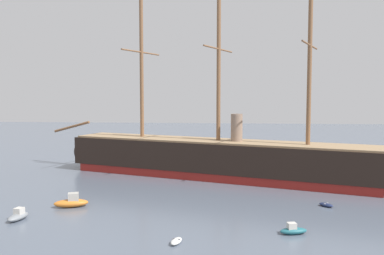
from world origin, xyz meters
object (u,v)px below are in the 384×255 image
Objects in this scene: motorboat_mid_right at (293,230)px; dinghy_near_centre at (176,241)px; tall_ship at (218,158)px; sailboat_distant_centre at (217,167)px; motorboat_mid_left at (18,216)px; dinghy_alongside_stern at (326,205)px; motorboat_alongside_bow at (71,202)px; sailboat_far_right at (381,185)px.

dinghy_near_centre is at bearing -161.45° from motorboat_mid_right.
tall_ship is 14.71× the size of sailboat_distant_centre.
motorboat_mid_left reaches higher than dinghy_alongside_stern.
tall_ship is 13.55× the size of motorboat_alongside_bow.
tall_ship is at bearing -86.45° from sailboat_distant_centre.
tall_ship is at bearing 129.30° from dinghy_alongside_stern.
motorboat_mid_left is 33.99m from motorboat_mid_right.
motorboat_mid_right is at bearing -76.25° from sailboat_distant_centre.
tall_ship is 10.06m from sailboat_distant_centre.
motorboat_mid_right is at bearing -116.61° from dinghy_alongside_stern.
dinghy_alongside_stern is at bearing 14.10° from motorboat_mid_left.
tall_ship is at bearing 167.20° from sailboat_far_right.
motorboat_mid_left is at bearing -123.51° from motorboat_alongside_bow.
dinghy_near_centre is 22.10m from motorboat_mid_left.
motorboat_alongside_bow is 1.09× the size of sailboat_distant_centre.
dinghy_near_centre is 25.57m from dinghy_alongside_stern.
sailboat_distant_centre is at bearing 58.59° from motorboat_mid_left.
tall_ship is 38.36m from motorboat_mid_left.
motorboat_mid_right is 31.38m from sailboat_far_right.
motorboat_mid_left is at bearing -155.95° from sailboat_far_right.
sailboat_distant_centre is (-16.43, 28.82, 0.13)m from dinghy_alongside_stern.
dinghy_near_centre is at bearing -95.26° from tall_ship.
dinghy_near_centre is 0.48× the size of motorboat_alongside_bow.
motorboat_alongside_bow is 2.25× the size of dinghy_alongside_stern.
dinghy_near_centre is at bearing -17.94° from motorboat_mid_left.
dinghy_near_centre is at bearing -93.44° from sailboat_distant_centre.
sailboat_far_right reaches higher than motorboat_alongside_bow.
motorboat_alongside_bow is 37.56m from sailboat_distant_centre.
motorboat_mid_right reaches higher than dinghy_alongside_stern.
motorboat_mid_left is at bearing -165.90° from dinghy_alongside_stern.
motorboat_mid_left is 1.68× the size of dinghy_alongside_stern.
sailboat_distant_centre is (23.77, 38.92, -0.14)m from motorboat_mid_left.
dinghy_near_centre is 45.81m from sailboat_distant_centre.
dinghy_alongside_stern is at bearing 5.40° from motorboat_alongside_bow.
tall_ship is at bearing 106.64° from motorboat_mid_right.
motorboat_mid_right is (33.90, -2.48, -0.07)m from motorboat_mid_left.
motorboat_mid_left is 0.68× the size of sailboat_far_right.
motorboat_mid_right is at bearing -125.11° from sailboat_far_right.
motorboat_mid_left is at bearing -121.41° from sailboat_distant_centre.
motorboat_alongside_bow reaches higher than motorboat_mid_left.
dinghy_alongside_stern is (35.76, 3.38, -0.44)m from motorboat_alongside_bow.
motorboat_alongside_bow is at bearing -120.96° from sailboat_distant_centre.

